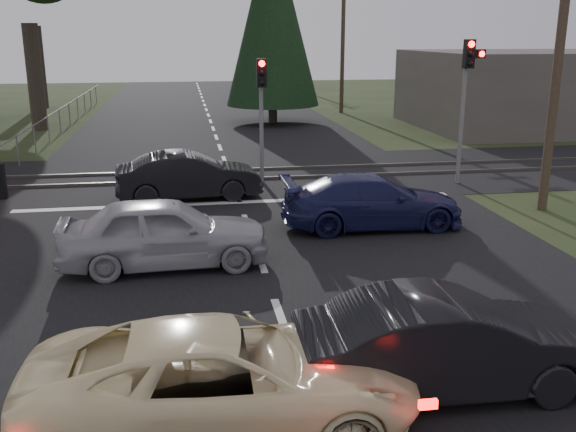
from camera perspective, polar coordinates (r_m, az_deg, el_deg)
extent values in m
plane|color=#213116|center=(11.54, -0.65, -9.00)|extent=(120.00, 120.00, 0.00)
cube|color=black|center=(20.98, -4.77, 2.44)|extent=(14.00, 100.00, 0.01)
cube|color=black|center=(22.92, -5.18, 3.59)|extent=(120.00, 8.00, 0.01)
cube|color=silver|center=(19.23, -4.33, 1.24)|extent=(13.00, 0.35, 0.00)
cube|color=#59544C|center=(22.13, -5.02, 3.27)|extent=(120.00, 0.12, 0.10)
cube|color=#59544C|center=(23.69, -5.32, 4.09)|extent=(120.00, 0.12, 0.10)
cylinder|color=slate|center=(22.11, 15.14, 7.64)|extent=(0.14, 0.14, 3.80)
cube|color=black|center=(21.76, 15.80, 13.70)|extent=(0.32, 0.24, 0.90)
sphere|color=#FF0C07|center=(21.63, 16.00, 14.47)|extent=(0.20, 0.20, 0.20)
sphere|color=black|center=(21.64, 15.94, 13.68)|extent=(0.18, 0.18, 0.18)
sphere|color=black|center=(21.65, 15.88, 12.89)|extent=(0.18, 0.18, 0.18)
cube|color=black|center=(21.92, 16.72, 13.64)|extent=(0.28, 0.22, 0.28)
sphere|color=#FF0C07|center=(21.81, 16.86, 13.62)|extent=(0.18, 0.18, 0.18)
cylinder|color=slate|center=(21.55, -2.37, 7.17)|extent=(0.14, 0.14, 3.20)
cube|color=black|center=(21.16, -2.37, 12.59)|extent=(0.32, 0.24, 0.90)
sphere|color=#FF0C07|center=(21.02, -2.34, 13.38)|extent=(0.20, 0.20, 0.20)
sphere|color=black|center=(21.03, -2.33, 12.57)|extent=(0.18, 0.18, 0.18)
sphere|color=black|center=(21.05, -2.32, 11.75)|extent=(0.18, 0.18, 0.18)
cylinder|color=#4C3D2D|center=(19.20, 23.00, 13.60)|extent=(0.26, 0.26, 9.00)
cylinder|color=#4C3D2D|center=(41.59, 4.90, 15.31)|extent=(0.26, 0.26, 9.00)
cylinder|color=#4C3D2D|center=(66.12, -0.55, 15.54)|extent=(0.26, 0.26, 9.00)
cube|color=#4C3D2D|center=(66.18, -0.55, 18.32)|extent=(1.40, 0.10, 0.10)
cylinder|color=#473D33|center=(36.19, -21.57, 11.37)|extent=(0.80, 0.80, 5.40)
cylinder|color=#473D33|center=(47.35, -21.27, 12.20)|extent=(0.80, 0.80, 5.40)
cylinder|color=#473D33|center=(36.90, -1.37, 9.86)|extent=(0.50, 0.50, 2.00)
cone|color=black|center=(36.72, -1.42, 17.64)|extent=(5.20, 5.20, 10.00)
cube|color=#59514C|center=(37.91, 22.20, 10.39)|extent=(14.00, 10.00, 4.00)
imported|color=beige|center=(8.34, -5.78, -14.17)|extent=(4.99, 2.38, 1.37)
imported|color=black|center=(9.35, 14.13, -10.96)|extent=(4.31, 1.58, 1.41)
imported|color=#9E9FA5|center=(13.99, -10.92, -1.44)|extent=(4.51, 1.94, 1.52)
imported|color=#171945|center=(16.72, 7.49, 1.28)|extent=(4.71, 1.95, 1.36)
imported|color=black|center=(19.68, -8.82, 3.53)|extent=(4.44, 1.86, 1.43)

